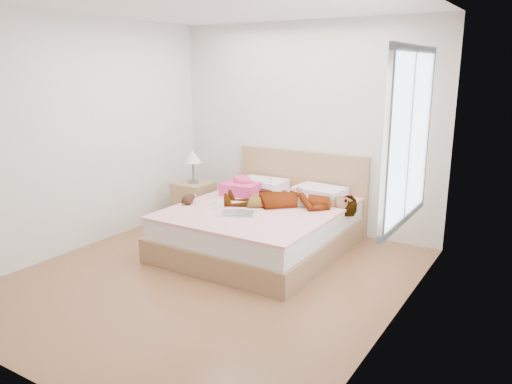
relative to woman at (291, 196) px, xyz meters
The scene contains 11 objects.
ground 1.35m from the woman, 102.75° to the right, with size 4.00×4.00×0.00m, color #523119.
woman is the anchor object (origin of this frame).
hair 0.73m from the woman, 141.71° to the left, with size 0.39×0.48×0.07m, color black.
phone 0.64m from the woman, 141.34° to the left, with size 0.04×0.09×0.01m, color silver.
room_shell 1.96m from the woman, 30.17° to the right, with size 4.00×4.00×4.00m.
bed 0.45m from the woman, 151.96° to the right, with size 1.80×2.08×1.00m.
towel 0.78m from the woman, 169.85° to the left, with size 0.48×0.41×0.23m.
magazine 0.70m from the woman, 117.40° to the right, with size 0.46×0.40×0.02m.
coffee_mug 0.84m from the woman, 137.38° to the right, with size 0.13×0.11×0.10m.
plush_toy 1.18m from the woman, 150.76° to the right, with size 0.15×0.21×0.11m.
nightstand 1.55m from the woman, behind, with size 0.49×0.44×1.00m.
Camera 1 is at (2.82, -3.69, 2.04)m, focal length 35.00 mm.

